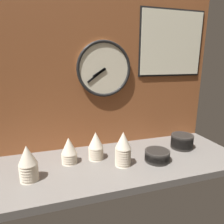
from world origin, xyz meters
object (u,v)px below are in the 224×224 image
object	(u,v)px
cup_stack_center_left	(69,150)
bowl_stack_right	(157,155)
bowl_stack_far_right	(182,141)
menu_board	(172,44)
wall_clock	(104,69)
cup_stack_center_right	(123,149)
cup_stack_left	(28,163)
cup_stack_center	(96,146)

from	to	relation	value
cup_stack_center_left	bowl_stack_right	size ratio (longest dim) A/B	1.05
bowl_stack_far_right	menu_board	bearing A→B (deg)	90.22
wall_clock	menu_board	xyz separation A→B (cm)	(48.91, 0.88, 16.76)
cup_stack_center_right	wall_clock	size ratio (longest dim) A/B	0.56
cup_stack_left	menu_board	distance (cm)	117.32
cup_stack_center	bowl_stack_far_right	size ratio (longest dim) A/B	1.15
menu_board	cup_stack_left	bearing A→B (deg)	-161.98
cup_stack_center_right	cup_stack_center	bearing A→B (deg)	137.77
cup_stack_center	cup_stack_center_right	xyz separation A→B (cm)	(13.00, -11.80, 1.46)
bowl_stack_far_right	menu_board	size ratio (longest dim) A/B	0.30
cup_stack_center_left	bowl_stack_right	xyz separation A→B (cm)	(49.95, -12.76, -4.27)
cup_stack_center	bowl_stack_right	world-z (taller)	cup_stack_center
cup_stack_center_right	wall_clock	distance (cm)	52.00
menu_board	cup_stack_center_right	bearing A→B (deg)	-146.43
cup_stack_center	cup_stack_center_right	size ratio (longest dim) A/B	0.85
cup_stack_center_left	cup_stack_center_right	world-z (taller)	cup_stack_center_right
cup_stack_center_right	cup_stack_left	xyz separation A→B (cm)	(-49.60, -0.49, -0.73)
bowl_stack_far_right	menu_board	world-z (taller)	menu_board
bowl_stack_right	wall_clock	xyz separation A→B (cm)	(-23.74, 31.19, 48.97)
cup_stack_center_left	bowl_stack_far_right	world-z (taller)	cup_stack_center_left
bowl_stack_far_right	bowl_stack_right	world-z (taller)	bowl_stack_far_right
cup_stack_center_left	wall_clock	xyz separation A→B (cm)	(26.21, 18.44, 44.70)
cup_stack_center_left	cup_stack_left	world-z (taller)	cup_stack_left
cup_stack_left	menu_board	size ratio (longest dim) A/B	0.38
cup_stack_center_left	cup_stack_left	size ratio (longest dim) A/B	0.84
cup_stack_center_right	cup_stack_left	world-z (taller)	cup_stack_center_right
bowl_stack_far_right	bowl_stack_right	distance (cm)	27.76
cup_stack_left	cup_stack_center_left	bearing A→B (deg)	29.77
cup_stack_center_left	bowl_stack_far_right	xyz separation A→B (cm)	(75.19, -1.30, -2.85)
cup_stack_center_right	menu_board	world-z (taller)	menu_board
cup_stack_center_left	cup_stack_center	bearing A→B (deg)	1.52
wall_clock	menu_board	bearing A→B (deg)	1.04
wall_clock	menu_board	distance (cm)	51.71
bowl_stack_right	menu_board	world-z (taller)	menu_board
bowl_stack_right	wall_clock	size ratio (longest dim) A/B	0.41
cup_stack_left	wall_clock	distance (cm)	70.67
cup_stack_center_right	wall_clock	world-z (taller)	wall_clock
cup_stack_center_right	bowl_stack_right	world-z (taller)	cup_stack_center_right
cup_stack_center	bowl_stack_far_right	world-z (taller)	cup_stack_center
cup_stack_center_left	cup_stack_left	distance (cm)	23.95
cup_stack_left	wall_clock	xyz separation A→B (cm)	(46.96, 30.31, 43.24)
cup_stack_left	wall_clock	world-z (taller)	wall_clock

